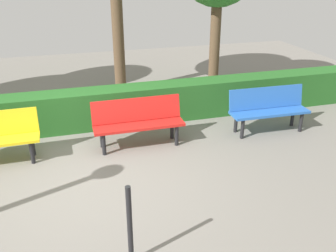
# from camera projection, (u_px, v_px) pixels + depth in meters

# --- Properties ---
(ground_plane) EXTENTS (17.53, 17.53, 0.00)m
(ground_plane) POSITION_uv_depth(u_px,v_px,m) (89.00, 179.00, 5.80)
(ground_plane) COLOR gray
(bench_blue) EXTENTS (1.56, 0.50, 0.86)m
(bench_blue) POSITION_uv_depth(u_px,v_px,m) (268.00, 108.00, 7.26)
(bench_blue) COLOR blue
(bench_blue) RESTS_ON ground_plane
(bench_red) EXTENTS (1.62, 0.47, 0.86)m
(bench_red) POSITION_uv_depth(u_px,v_px,m) (138.00, 120.00, 6.69)
(bench_red) COLOR red
(bench_red) RESTS_ON ground_plane
(hedge_row) EXTENTS (13.53, 0.57, 0.77)m
(hedge_row) POSITION_uv_depth(u_px,v_px,m) (135.00, 105.00, 7.69)
(hedge_row) COLOR #266023
(hedge_row) RESTS_ON ground_plane
(railing_post_mid) EXTENTS (0.06, 0.06, 1.00)m
(railing_post_mid) POSITION_uv_depth(u_px,v_px,m) (130.00, 226.00, 4.01)
(railing_post_mid) COLOR black
(railing_post_mid) RESTS_ON ground_plane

